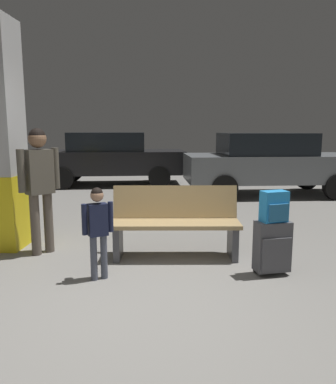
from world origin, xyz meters
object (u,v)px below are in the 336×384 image
(adult, at_px, (39,177))
(parked_car_far, at_px, (111,157))
(bench, at_px, (175,222))
(suitcase, at_px, (272,247))
(parked_car_near, at_px, (269,162))
(backpack_bright, at_px, (274,207))
(child, at_px, (98,224))

(adult, height_order, parked_car_far, adult)
(bench, distance_m, suitcase, 1.24)
(bench, bearing_deg, parked_car_near, 65.62)
(backpack_bright, bearing_deg, child, -172.94)
(backpack_bright, xyz_separation_m, adult, (-2.83, 0.59, 0.23))
(child, height_order, parked_car_far, parked_car_far)
(parked_car_near, bearing_deg, backpack_bright, -101.09)
(child, distance_m, parked_car_far, 7.12)
(bench, distance_m, backpack_bright, 1.28)
(bench, distance_m, parked_car_near, 5.17)
(adult, distance_m, parked_car_far, 6.20)
(backpack_bright, height_order, child, child)
(adult, bearing_deg, child, -41.35)
(child, bearing_deg, suitcase, 7.07)
(bench, xyz_separation_m, parked_car_near, (2.13, 4.70, 0.36))
(parked_car_near, bearing_deg, adult, -129.53)
(bench, height_order, parked_car_near, parked_car_near)
(suitcase, relative_size, parked_car_near, 0.14)
(adult, distance_m, parked_car_near, 6.06)
(bench, relative_size, adult, 1.01)
(suitcase, distance_m, backpack_bright, 0.45)
(adult, relative_size, parked_car_near, 0.38)
(backpack_bright, bearing_deg, adult, 168.30)
(parked_car_far, bearing_deg, adult, -86.98)
(parked_car_far, height_order, parked_car_near, same)
(suitcase, xyz_separation_m, parked_car_near, (1.03, 5.26, 0.48))
(suitcase, distance_m, adult, 2.96)
(parked_car_far, xyz_separation_m, parked_car_near, (4.18, -1.51, 0.00))
(parked_car_far, bearing_deg, bench, -71.68)
(parked_car_far, bearing_deg, backpack_bright, -65.05)
(adult, bearing_deg, suitcase, -11.70)
(backpack_bright, xyz_separation_m, parked_car_far, (-3.15, 6.77, 0.03))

